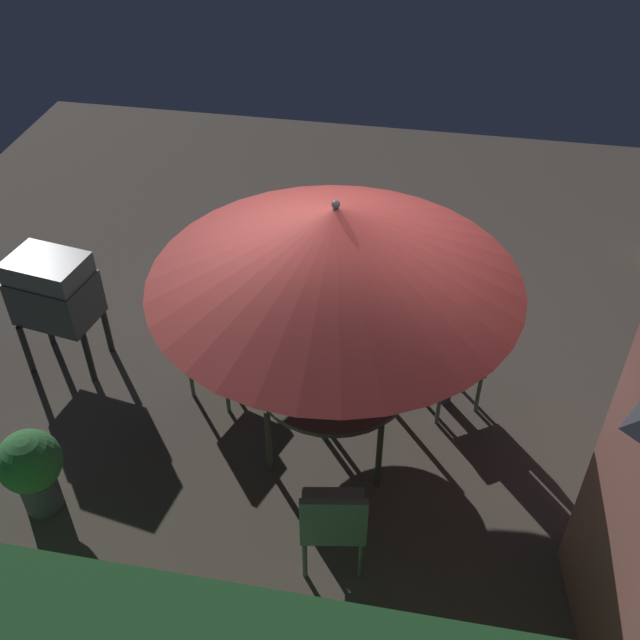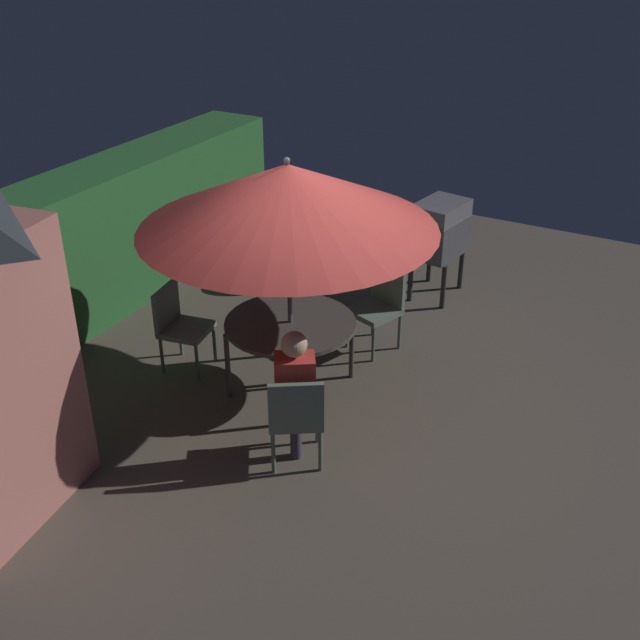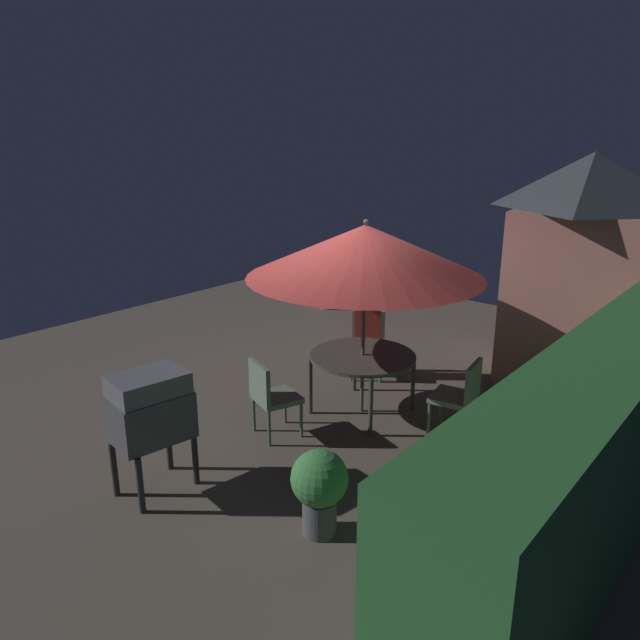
# 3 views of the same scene
# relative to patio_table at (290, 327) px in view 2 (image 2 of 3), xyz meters

# --- Properties ---
(ground_plane) EXTENTS (11.00, 11.00, 0.00)m
(ground_plane) POSITION_rel_patio_table_xyz_m (-0.02, -0.65, -0.69)
(ground_plane) COLOR brown
(hedge_backdrop) EXTENTS (6.88, 0.82, 1.66)m
(hedge_backdrop) POSITION_rel_patio_table_xyz_m (-0.02, 2.85, 0.14)
(hedge_backdrop) COLOR #28602D
(hedge_backdrop) RESTS_ON ground
(patio_table) EXTENTS (1.28, 1.28, 0.74)m
(patio_table) POSITION_rel_patio_table_xyz_m (0.00, 0.00, 0.00)
(patio_table) COLOR #47423D
(patio_table) RESTS_ON ground
(patio_umbrella) EXTENTS (2.74, 2.74, 2.37)m
(patio_umbrella) POSITION_rel_patio_table_xyz_m (-0.00, 0.00, 1.32)
(patio_umbrella) COLOR #4C4C51
(patio_umbrella) RESTS_ON ground
(bbq_grill) EXTENTS (0.77, 0.61, 1.20)m
(bbq_grill) POSITION_rel_patio_table_xyz_m (2.64, -0.51, 0.16)
(bbq_grill) COLOR #47474C
(bbq_grill) RESTS_ON ground
(chair_near_shed) EXTENTS (0.64, 0.64, 0.90)m
(chair_near_shed) POSITION_rel_patio_table_xyz_m (-1.02, -0.65, -0.17)
(chair_near_shed) COLOR slate
(chair_near_shed) RESTS_ON ground
(chair_far_side) EXTENTS (0.59, 0.59, 0.90)m
(chair_far_side) POSITION_rel_patio_table_xyz_m (1.17, -0.42, -0.17)
(chair_far_side) COLOR slate
(chair_far_side) RESTS_ON ground
(chair_toward_hedge) EXTENTS (0.53, 0.54, 0.90)m
(chair_toward_hedge) POSITION_rel_patio_table_xyz_m (-0.21, 1.21, -0.17)
(chair_toward_hedge) COLOR slate
(chair_toward_hedge) RESTS_ON ground
(potted_plant_by_grill) EXTENTS (0.49, 0.49, 0.78)m
(potted_plant_by_grill) POSITION_rel_patio_table_xyz_m (2.14, 1.11, -0.23)
(potted_plant_by_grill) COLOR #4C4C51
(potted_plant_by_grill) RESTS_ON ground
(person_in_red) EXTENTS (0.39, 0.42, 1.26)m
(person_in_red) POSITION_rel_patio_table_xyz_m (-0.94, -0.60, 0.10)
(person_in_red) COLOR #CC3D33
(person_in_red) RESTS_ON ground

